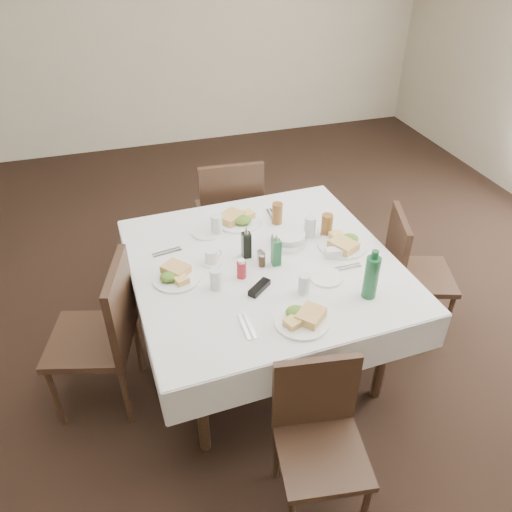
% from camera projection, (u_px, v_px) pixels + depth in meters
% --- Properties ---
extents(ground_plane, '(7.00, 7.00, 0.00)m').
position_uv_depth(ground_plane, '(268.00, 331.00, 3.47)').
color(ground_plane, black).
extents(room_shell, '(6.04, 7.04, 2.80)m').
position_uv_depth(room_shell, '(273.00, 81.00, 2.47)').
color(room_shell, '#BDB094').
rests_on(room_shell, ground).
extents(dining_table, '(1.53, 1.53, 0.76)m').
position_uv_depth(dining_table, '(264.00, 272.00, 2.89)').
color(dining_table, black).
rests_on(dining_table, ground).
extents(chair_north, '(0.49, 0.49, 0.97)m').
position_uv_depth(chair_north, '(230.00, 210.00, 3.73)').
color(chair_north, black).
rests_on(chair_north, ground).
extents(chair_south, '(0.45, 0.45, 0.83)m').
position_uv_depth(chair_south, '(318.00, 430.00, 2.27)').
color(chair_south, black).
rests_on(chair_south, ground).
extents(chair_east, '(0.52, 0.52, 0.87)m').
position_uv_depth(chair_east, '(409.00, 267.00, 3.24)').
color(chair_east, black).
rests_on(chair_east, ground).
extents(chair_west, '(0.55, 0.55, 0.95)m').
position_uv_depth(chair_west, '(105.00, 329.00, 2.71)').
color(chair_west, black).
rests_on(chair_west, ground).
extents(meal_north, '(0.29, 0.29, 0.06)m').
position_uv_depth(meal_north, '(238.00, 219.00, 3.17)').
color(meal_north, white).
rests_on(meal_north, dining_table).
extents(meal_south, '(0.27, 0.27, 0.06)m').
position_uv_depth(meal_south, '(303.00, 318.00, 2.43)').
color(meal_south, white).
rests_on(meal_south, dining_table).
extents(meal_east, '(0.29, 0.29, 0.06)m').
position_uv_depth(meal_east, '(343.00, 243.00, 2.95)').
color(meal_east, white).
rests_on(meal_east, dining_table).
extents(meal_west, '(0.26, 0.26, 0.06)m').
position_uv_depth(meal_west, '(175.00, 275.00, 2.70)').
color(meal_west, white).
rests_on(meal_west, dining_table).
extents(side_plate_a, '(0.18, 0.18, 0.01)m').
position_uv_depth(side_plate_a, '(206.00, 232.00, 3.08)').
color(side_plate_a, white).
rests_on(side_plate_a, dining_table).
extents(side_plate_b, '(0.18, 0.18, 0.01)m').
position_uv_depth(side_plate_b, '(326.00, 277.00, 2.72)').
color(side_plate_b, white).
rests_on(side_plate_b, dining_table).
extents(water_n, '(0.07, 0.07, 0.13)m').
position_uv_depth(water_n, '(217.00, 225.00, 3.05)').
color(water_n, silver).
rests_on(water_n, dining_table).
extents(water_s, '(0.06, 0.06, 0.12)m').
position_uv_depth(water_s, '(304.00, 284.00, 2.59)').
color(water_s, silver).
rests_on(water_s, dining_table).
extents(water_e, '(0.07, 0.07, 0.13)m').
position_uv_depth(water_e, '(310.00, 226.00, 3.03)').
color(water_e, silver).
rests_on(water_e, dining_table).
extents(water_w, '(0.06, 0.06, 0.12)m').
position_uv_depth(water_w, '(216.00, 279.00, 2.62)').
color(water_w, silver).
rests_on(water_w, dining_table).
extents(iced_tea_a, '(0.07, 0.07, 0.14)m').
position_uv_depth(iced_tea_a, '(277.00, 213.00, 3.15)').
color(iced_tea_a, brown).
rests_on(iced_tea_a, dining_table).
extents(iced_tea_b, '(0.07, 0.07, 0.14)m').
position_uv_depth(iced_tea_b, '(327.00, 225.00, 3.03)').
color(iced_tea_b, brown).
rests_on(iced_tea_b, dining_table).
extents(bread_basket, '(0.21, 0.21, 0.07)m').
position_uv_depth(bread_basket, '(289.00, 239.00, 2.97)').
color(bread_basket, silver).
rests_on(bread_basket, dining_table).
extents(oil_cruet_dark, '(0.05, 0.05, 0.20)m').
position_uv_depth(oil_cruet_dark, '(246.00, 244.00, 2.83)').
color(oil_cruet_dark, black).
rests_on(oil_cruet_dark, dining_table).
extents(oil_cruet_green, '(0.05, 0.05, 0.20)m').
position_uv_depth(oil_cruet_green, '(276.00, 251.00, 2.77)').
color(oil_cruet_green, '#1B5C33').
rests_on(oil_cruet_green, dining_table).
extents(ketchup_bottle, '(0.05, 0.05, 0.11)m').
position_uv_depth(ketchup_bottle, '(241.00, 269.00, 2.70)').
color(ketchup_bottle, '#A81F27').
rests_on(ketchup_bottle, dining_table).
extents(salt_shaker, '(0.03, 0.03, 0.07)m').
position_uv_depth(salt_shaker, '(260.00, 256.00, 2.83)').
color(salt_shaker, white).
rests_on(salt_shaker, dining_table).
extents(pepper_shaker, '(0.04, 0.04, 0.09)m').
position_uv_depth(pepper_shaker, '(262.00, 260.00, 2.79)').
color(pepper_shaker, '#3E2B1A').
rests_on(pepper_shaker, dining_table).
extents(coffee_mug, '(0.13, 0.12, 0.09)m').
position_uv_depth(coffee_mug, '(212.00, 257.00, 2.81)').
color(coffee_mug, white).
rests_on(coffee_mug, dining_table).
extents(sunglasses, '(0.15, 0.13, 0.03)m').
position_uv_depth(sunglasses, '(259.00, 288.00, 2.63)').
color(sunglasses, black).
rests_on(sunglasses, dining_table).
extents(green_bottle, '(0.07, 0.07, 0.28)m').
position_uv_depth(green_bottle, '(371.00, 277.00, 2.53)').
color(green_bottle, '#1B5C33').
rests_on(green_bottle, dining_table).
extents(sugar_caddy, '(0.11, 0.07, 0.05)m').
position_uv_depth(sugar_caddy, '(334.00, 252.00, 2.87)').
color(sugar_caddy, white).
rests_on(sugar_caddy, dining_table).
extents(cutlery_n, '(0.05, 0.16, 0.01)m').
position_uv_depth(cutlery_n, '(272.00, 215.00, 3.26)').
color(cutlery_n, silver).
rests_on(cutlery_n, dining_table).
extents(cutlery_s, '(0.05, 0.19, 0.01)m').
position_uv_depth(cutlery_s, '(247.00, 326.00, 2.41)').
color(cutlery_s, silver).
rests_on(cutlery_s, dining_table).
extents(cutlery_e, '(0.16, 0.04, 0.01)m').
position_uv_depth(cutlery_e, '(348.00, 267.00, 2.79)').
color(cutlery_e, silver).
rests_on(cutlery_e, dining_table).
extents(cutlery_w, '(0.18, 0.07, 0.01)m').
position_uv_depth(cutlery_w, '(167.00, 252.00, 2.91)').
color(cutlery_w, silver).
rests_on(cutlery_w, dining_table).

